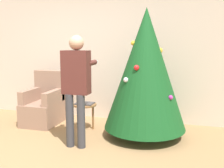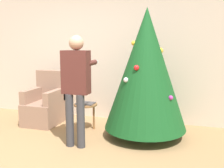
{
  "view_description": "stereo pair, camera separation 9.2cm",
  "coord_description": "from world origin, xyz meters",
  "px_view_note": "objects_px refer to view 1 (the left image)",
  "views": [
    {
      "loc": [
        1.75,
        -2.83,
        1.56
      ],
      "look_at": [
        0.66,
        0.99,
        0.92
      ],
      "focal_mm": 42.0,
      "sensor_mm": 36.0,
      "label": 1
    },
    {
      "loc": [
        1.84,
        -2.8,
        1.56
      ],
      "look_at": [
        0.66,
        0.99,
        0.92
      ],
      "focal_mm": 42.0,
      "sensor_mm": 36.0,
      "label": 2
    }
  ],
  "objects_px": {
    "armchair": "(44,106)",
    "person_standing": "(76,81)",
    "christmas_tree": "(146,69)",
    "side_stool": "(85,108)"
  },
  "relations": [
    {
      "from": "armchair",
      "to": "person_standing",
      "type": "distance_m",
      "value": 1.51
    },
    {
      "from": "christmas_tree",
      "to": "armchair",
      "type": "height_order",
      "value": "christmas_tree"
    },
    {
      "from": "side_stool",
      "to": "armchair",
      "type": "bearing_deg",
      "value": 170.4
    },
    {
      "from": "armchair",
      "to": "person_standing",
      "type": "height_order",
      "value": "person_standing"
    },
    {
      "from": "christmas_tree",
      "to": "armchair",
      "type": "xyz_separation_m",
      "value": [
        -1.98,
        0.17,
        -0.78
      ]
    },
    {
      "from": "person_standing",
      "to": "side_stool",
      "type": "bearing_deg",
      "value": 102.57
    },
    {
      "from": "armchair",
      "to": "christmas_tree",
      "type": "bearing_deg",
      "value": -4.96
    },
    {
      "from": "person_standing",
      "to": "side_stool",
      "type": "relative_size",
      "value": 3.48
    },
    {
      "from": "armchair",
      "to": "side_stool",
      "type": "height_order",
      "value": "armchair"
    },
    {
      "from": "christmas_tree",
      "to": "side_stool",
      "type": "xyz_separation_m",
      "value": [
        -1.07,
        0.02,
        -0.72
      ]
    }
  ]
}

